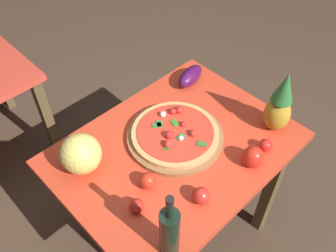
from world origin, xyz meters
name	(u,v)px	position (x,y,z in m)	size (l,w,h in m)	color
ground_plane	(174,223)	(0.00, 0.00, 0.00)	(10.00, 10.00, 0.00)	#4C3828
display_table	(175,160)	(0.00, 0.00, 0.65)	(1.13, 0.85, 0.75)	brown
pizza_board	(175,137)	(0.04, 0.04, 0.76)	(0.47, 0.47, 0.03)	#93633A
pizza	(175,133)	(0.04, 0.04, 0.79)	(0.43, 0.43, 0.06)	tan
wine_bottle	(170,232)	(-0.38, -0.34, 0.89)	(0.08, 0.08, 0.36)	black
pineapple_left	(280,105)	(0.45, -0.25, 0.91)	(0.13, 0.13, 0.34)	#B78925
melon	(81,154)	(-0.38, 0.21, 0.85)	(0.19, 0.19, 0.19)	#EBD161
bell_pepper	(253,157)	(0.18, -0.31, 0.80)	(0.10, 0.10, 0.11)	red
eggplant	(190,76)	(0.40, 0.28, 0.80)	(0.20, 0.09, 0.09)	#451042
tomato_at_corner	(201,196)	(-0.13, -0.28, 0.79)	(0.08, 0.08, 0.08)	red
tomato_beside_pepper	(137,206)	(-0.36, -0.13, 0.78)	(0.06, 0.06, 0.06)	red
tomato_by_bottle	(266,145)	(0.29, -0.31, 0.78)	(0.06, 0.06, 0.06)	red
tomato_near_board	(148,181)	(-0.24, -0.07, 0.79)	(0.08, 0.08, 0.08)	red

